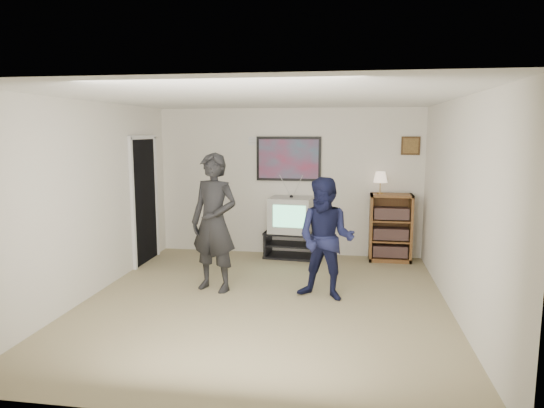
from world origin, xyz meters
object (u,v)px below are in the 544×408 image
(media_stand, at_px, (291,244))
(person_tall, at_px, (214,223))
(person_short, at_px, (326,239))
(crt_television, at_px, (291,215))
(bookshelf, at_px, (390,228))

(media_stand, bearing_deg, person_tall, -109.09)
(media_stand, relative_size, person_short, 0.60)
(media_stand, height_order, person_short, person_short)
(person_short, bearing_deg, crt_television, 123.54)
(bookshelf, relative_size, person_tall, 0.60)
(crt_television, relative_size, person_tall, 0.37)
(crt_television, relative_size, person_short, 0.44)
(crt_television, bearing_deg, bookshelf, 7.33)
(media_stand, relative_size, person_tall, 0.50)
(media_stand, relative_size, crt_television, 1.35)
(crt_television, bearing_deg, media_stand, 5.58)
(media_stand, bearing_deg, crt_television, -174.79)
(crt_television, distance_m, person_tall, 2.01)
(person_tall, bearing_deg, media_stand, 82.83)
(bookshelf, height_order, person_tall, person_tall)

